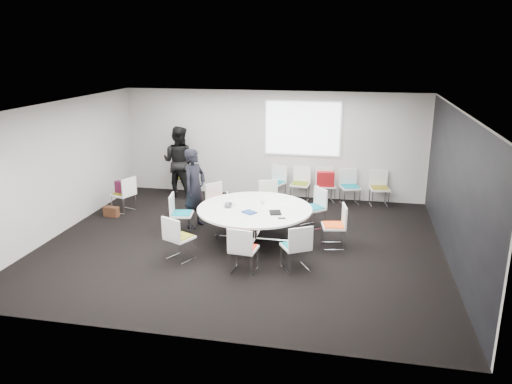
% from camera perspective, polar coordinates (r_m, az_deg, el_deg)
% --- Properties ---
extents(room_shell, '(8.08, 7.08, 2.88)m').
position_cam_1_polar(room_shell, '(9.84, -1.07, 1.62)').
color(room_shell, black).
rests_on(room_shell, ground).
extents(conference_table, '(2.35, 2.35, 0.73)m').
position_cam_1_polar(conference_table, '(10.23, -0.16, -2.76)').
color(conference_table, silver).
rests_on(conference_table, ground).
extents(projection_screen, '(1.90, 0.03, 1.35)m').
position_cam_1_polar(projection_screen, '(12.98, 5.35, 7.23)').
color(projection_screen, white).
rests_on(projection_screen, room_shell).
extents(chair_ring_a, '(0.52, 0.53, 0.88)m').
position_cam_1_polar(chair_ring_a, '(10.17, 8.87, -4.76)').
color(chair_ring_a, silver).
rests_on(chair_ring_a, ground).
extents(chair_ring_b, '(0.64, 0.64, 0.88)m').
position_cam_1_polar(chair_ring_b, '(11.18, 6.53, -2.67)').
color(chair_ring_b, silver).
rests_on(chair_ring_b, ground).
extents(chair_ring_c, '(0.60, 0.60, 0.88)m').
position_cam_1_polar(chair_ring_c, '(11.67, 1.62, -1.73)').
color(chair_ring_c, silver).
rests_on(chair_ring_c, ground).
extents(chair_ring_d, '(0.64, 0.64, 0.88)m').
position_cam_1_polar(chair_ring_d, '(11.50, -4.25, -2.06)').
color(chair_ring_d, silver).
rests_on(chair_ring_d, ground).
extents(chair_ring_e, '(0.52, 0.53, 0.88)m').
position_cam_1_polar(chair_ring_e, '(10.85, -8.49, -3.36)').
color(chair_ring_e, silver).
rests_on(chair_ring_e, ground).
extents(chair_ring_f, '(0.61, 0.60, 0.88)m').
position_cam_1_polar(chair_ring_f, '(9.57, -8.75, -6.13)').
color(chair_ring_f, silver).
rests_on(chair_ring_f, ground).
extents(chair_ring_g, '(0.50, 0.49, 0.88)m').
position_cam_1_polar(chair_ring_g, '(8.96, -1.45, -7.55)').
color(chair_ring_g, silver).
rests_on(chair_ring_g, ground).
extents(chair_ring_h, '(0.62, 0.62, 0.88)m').
position_cam_1_polar(chair_ring_h, '(9.09, 4.58, -7.24)').
color(chair_ring_h, silver).
rests_on(chair_ring_h, ground).
extents(chair_back_a, '(0.59, 0.59, 0.88)m').
position_cam_1_polar(chair_back_a, '(13.13, 2.22, 0.34)').
color(chair_back_a, silver).
rests_on(chair_back_a, ground).
extents(chair_back_b, '(0.50, 0.49, 0.88)m').
position_cam_1_polar(chair_back_b, '(13.04, 5.06, 0.18)').
color(chair_back_b, silver).
rests_on(chair_back_b, ground).
extents(chair_back_c, '(0.57, 0.56, 0.88)m').
position_cam_1_polar(chair_back_c, '(12.99, 7.93, 0.01)').
color(chair_back_c, silver).
rests_on(chair_back_c, ground).
extents(chair_back_d, '(0.58, 0.57, 0.88)m').
position_cam_1_polar(chair_back_d, '(12.95, 10.65, -0.17)').
color(chair_back_d, silver).
rests_on(chair_back_d, ground).
extents(chair_back_e, '(0.53, 0.52, 0.88)m').
position_cam_1_polar(chair_back_e, '(12.99, 13.88, -0.32)').
color(chair_back_e, silver).
rests_on(chair_back_e, ground).
extents(chair_spare_left, '(0.58, 0.58, 0.88)m').
position_cam_1_polar(chair_spare_left, '(12.54, -14.81, -0.99)').
color(chair_spare_left, silver).
rests_on(chair_spare_left, ground).
extents(chair_person_back, '(0.50, 0.49, 0.88)m').
position_cam_1_polar(chair_person_back, '(13.71, -8.44, 0.88)').
color(chair_person_back, silver).
rests_on(chair_person_back, ground).
extents(person_main, '(0.61, 0.75, 1.77)m').
position_cam_1_polar(person_main, '(11.06, -7.03, 0.42)').
color(person_main, black).
rests_on(person_main, ground).
extents(person_back, '(1.00, 0.82, 1.89)m').
position_cam_1_polar(person_back, '(13.40, -8.79, 3.45)').
color(person_back, black).
rests_on(person_back, ground).
extents(laptop, '(0.28, 0.38, 0.03)m').
position_cam_1_polar(laptop, '(10.30, -2.90, -1.52)').
color(laptop, '#333338').
rests_on(laptop, conference_table).
extents(laptop_lid, '(0.10, 0.29, 0.22)m').
position_cam_1_polar(laptop_lid, '(10.37, -3.27, -0.73)').
color(laptop_lid, silver).
rests_on(laptop_lid, conference_table).
extents(notebook_black, '(0.29, 0.35, 0.02)m').
position_cam_1_polar(notebook_black, '(9.87, 2.21, -2.36)').
color(notebook_black, black).
rests_on(notebook_black, conference_table).
extents(tablet_folio, '(0.33, 0.32, 0.03)m').
position_cam_1_polar(tablet_folio, '(9.87, -0.79, -2.32)').
color(tablet_folio, navy).
rests_on(tablet_folio, conference_table).
extents(papers_right, '(0.37, 0.35, 0.00)m').
position_cam_1_polar(papers_right, '(10.27, 2.73, -1.64)').
color(papers_right, white).
rests_on(papers_right, conference_table).
extents(papers_front, '(0.34, 0.28, 0.00)m').
position_cam_1_polar(papers_front, '(9.93, 3.11, -2.30)').
color(papers_front, white).
rests_on(papers_front, conference_table).
extents(cup, '(0.08, 0.08, 0.09)m').
position_cam_1_polar(cup, '(10.39, 0.71, -1.16)').
color(cup, white).
rests_on(cup, conference_table).
extents(phone, '(0.15, 0.09, 0.01)m').
position_cam_1_polar(phone, '(9.57, 2.96, -3.01)').
color(phone, black).
rests_on(phone, conference_table).
extents(maroon_bag, '(0.42, 0.24, 0.28)m').
position_cam_1_polar(maroon_bag, '(12.46, -14.97, 0.53)').
color(maroon_bag, '#48132D').
rests_on(maroon_bag, chair_spare_left).
extents(brown_bag, '(0.38, 0.20, 0.24)m').
position_cam_1_polar(brown_bag, '(12.33, -16.20, -2.17)').
color(brown_bag, '#402314').
rests_on(brown_bag, ground).
extents(red_jacket, '(0.45, 0.20, 0.36)m').
position_cam_1_polar(red_jacket, '(12.66, 7.95, 1.57)').
color(red_jacket, '#A01318').
rests_on(red_jacket, chair_back_c).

